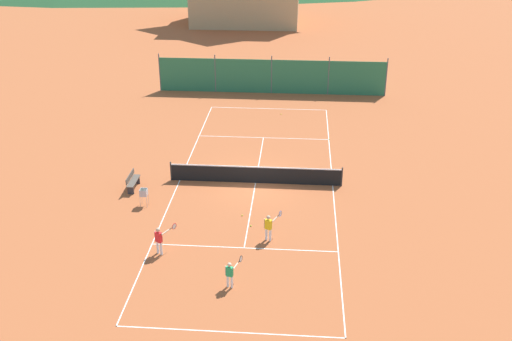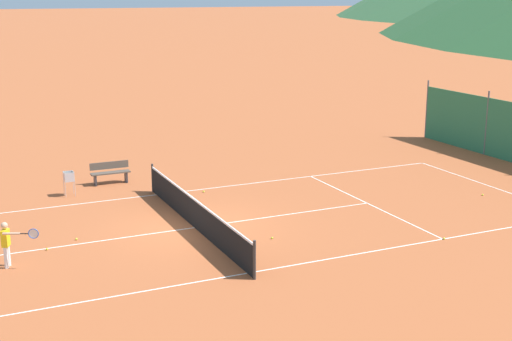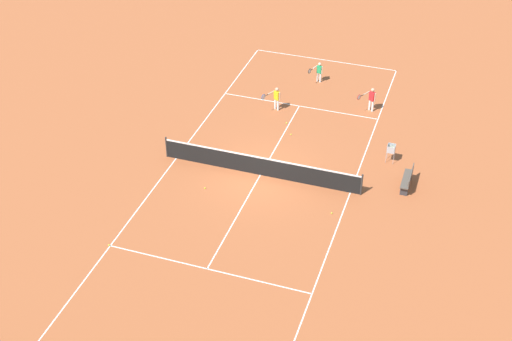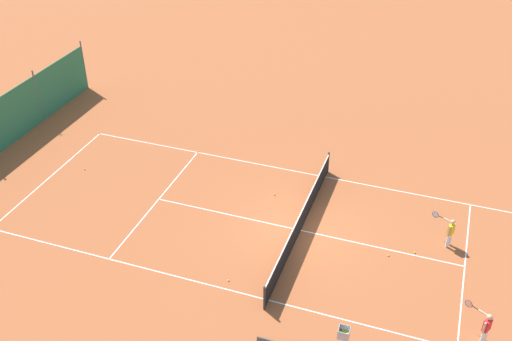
{
  "view_description": "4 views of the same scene",
  "coord_description": "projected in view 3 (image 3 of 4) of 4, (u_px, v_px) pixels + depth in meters",
  "views": [
    {
      "loc": [
        2.24,
        -28.5,
        14.28
      ],
      "look_at": [
        0.13,
        -1.36,
        1.38
      ],
      "focal_mm": 42.0,
      "sensor_mm": 36.0,
      "label": 1
    },
    {
      "loc": [
        20.13,
        -7.06,
        7.21
      ],
      "look_at": [
        -0.62,
        2.4,
        1.46
      ],
      "focal_mm": 50.0,
      "sensor_mm": 36.0,
      "label": 2
    },
    {
      "loc": [
        -8.05,
        24.5,
        18.7
      ],
      "look_at": [
        -0.33,
        1.58,
        1.39
      ],
      "focal_mm": 50.0,
      "sensor_mm": 36.0,
      "label": 3
    },
    {
      "loc": [
        -18.39,
        -4.6,
        15.36
      ],
      "look_at": [
        1.64,
        2.49,
        1.33
      ],
      "focal_mm": 42.0,
      "sensor_mm": 36.0,
      "label": 4
    }
  ],
  "objects": [
    {
      "name": "player_near_baseline",
      "position": [
        276.0,
        97.0,
        36.05
      ],
      "size": [
        0.76,
        0.93,
        1.27
      ],
      "color": "white",
      "rests_on": "ground"
    },
    {
      "name": "tennis_ball_by_net_right",
      "position": [
        286.0,
        123.0,
        35.37
      ],
      "size": [
        0.07,
        0.07,
        0.07
      ],
      "primitive_type": "sphere",
      "color": "#CCE033",
      "rests_on": "ground"
    },
    {
      "name": "ground_plane",
      "position": [
        260.0,
        175.0,
        31.85
      ],
      "size": [
        600.0,
        600.0,
        0.0
      ],
      "primitive_type": "plane",
      "color": "#A8542D"
    },
    {
      "name": "court_line_markings",
      "position": [
        260.0,
        175.0,
        31.85
      ],
      "size": [
        8.25,
        23.85,
        0.01
      ],
      "color": "white",
      "rests_on": "ground"
    },
    {
      "name": "tennis_net",
      "position": [
        260.0,
        166.0,
        31.56
      ],
      "size": [
        9.18,
        0.08,
        1.06
      ],
      "color": "#2D2D2D",
      "rests_on": "ground"
    },
    {
      "name": "tennis_ball_far_corner",
      "position": [
        291.0,
        134.0,
        34.52
      ],
      "size": [
        0.07,
        0.07,
        0.07
      ],
      "primitive_type": "sphere",
      "color": "#CCE033",
      "rests_on": "ground"
    },
    {
      "name": "player_far_service",
      "position": [
        319.0,
        71.0,
        38.5
      ],
      "size": [
        0.62,
        0.91,
        1.14
      ],
      "color": "white",
      "rests_on": "ground"
    },
    {
      "name": "courtside_bench",
      "position": [
        408.0,
        179.0,
        30.84
      ],
      "size": [
        0.36,
        1.5,
        0.84
      ],
      "color": "#51473D",
      "rests_on": "ground"
    },
    {
      "name": "player_far_baseline",
      "position": [
        371.0,
        98.0,
        35.97
      ],
      "size": [
        0.83,
        0.9,
        1.29
      ],
      "color": "white",
      "rests_on": "ground"
    },
    {
      "name": "tennis_ball_by_net_left",
      "position": [
        109.0,
        245.0,
        27.97
      ],
      "size": [
        0.07,
        0.07,
        0.07
      ],
      "primitive_type": "sphere",
      "color": "#CCE033",
      "rests_on": "ground"
    },
    {
      "name": "tennis_ball_mid_court",
      "position": [
        205.0,
        188.0,
        31.0
      ],
      "size": [
        0.07,
        0.07,
        0.07
      ],
      "primitive_type": "sphere",
      "color": "#CCE033",
      "rests_on": "ground"
    },
    {
      "name": "ball_hopper",
      "position": [
        391.0,
        149.0,
        32.34
      ],
      "size": [
        0.36,
        0.36,
        0.89
      ],
      "color": "#B7B7BC",
      "rests_on": "ground"
    },
    {
      "name": "tennis_ball_service_box",
      "position": [
        332.0,
        213.0,
        29.59
      ],
      "size": [
        0.07,
        0.07,
        0.07
      ],
      "primitive_type": "sphere",
      "color": "#CCE033",
      "rests_on": "ground"
    }
  ]
}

